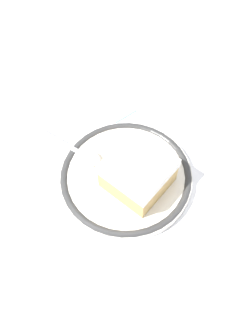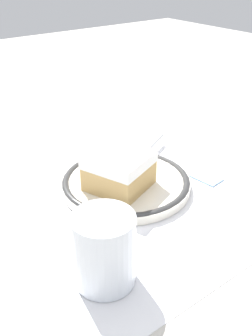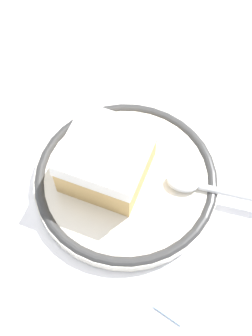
% 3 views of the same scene
% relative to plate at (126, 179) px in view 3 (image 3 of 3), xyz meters
% --- Properties ---
extents(ground_plane, '(2.40, 2.40, 0.00)m').
position_rel_plate_xyz_m(ground_plane, '(-0.01, 0.02, -0.01)').
color(ground_plane, '#B7B2A8').
extents(placemat, '(0.41, 0.35, 0.00)m').
position_rel_plate_xyz_m(placemat, '(-0.01, 0.02, -0.01)').
color(placemat, white).
rests_on(placemat, ground_plane).
extents(plate, '(0.19, 0.19, 0.02)m').
position_rel_plate_xyz_m(plate, '(0.00, 0.00, 0.00)').
color(plate, silver).
rests_on(plate, placemat).
extents(cake_slice, '(0.10, 0.10, 0.05)m').
position_rel_plate_xyz_m(cake_slice, '(-0.01, 0.01, 0.03)').
color(cake_slice, tan).
rests_on(cake_slice, plate).
extents(spoon, '(0.07, 0.12, 0.01)m').
position_rel_plate_xyz_m(spoon, '(0.04, -0.07, 0.01)').
color(spoon, silver).
rests_on(spoon, plate).
extents(sugar_packet, '(0.05, 0.04, 0.01)m').
position_rel_plate_xyz_m(sugar_packet, '(-0.05, -0.12, -0.01)').
color(sugar_packet, '#8CB2E0').
rests_on(sugar_packet, placemat).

